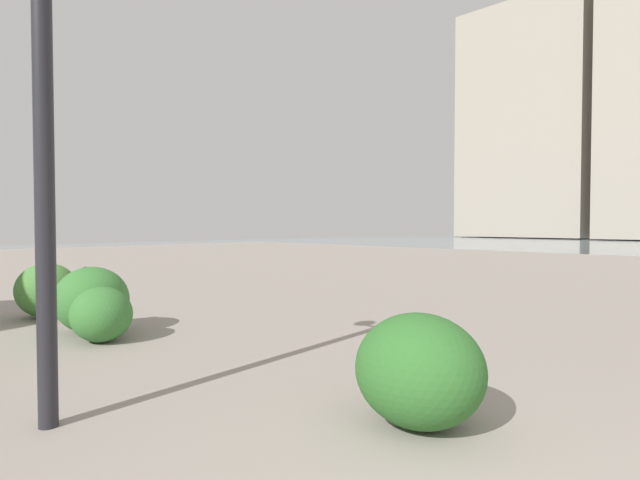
% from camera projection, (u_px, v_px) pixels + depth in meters
% --- Properties ---
extents(building_annex, '(15.46, 10.07, 28.33)m').
position_uv_depth(building_annex, '(530.00, 124.00, 63.31)').
color(building_annex, '#9E9384').
rests_on(building_annex, ground).
extents(lamppost, '(0.98, 0.28, 3.83)m').
position_uv_depth(lamppost, '(43.00, 81.00, 3.69)').
color(lamppost, '#232328').
rests_on(lamppost, ground).
extents(bollard_mid, '(0.13, 0.13, 0.90)m').
position_uv_depth(bollard_mid, '(86.00, 296.00, 7.32)').
color(bollard_mid, '#232328').
rests_on(bollard_mid, ground).
extents(shrub_low, '(1.01, 0.90, 0.85)m').
position_uv_depth(shrub_low, '(419.00, 370.00, 3.76)').
color(shrub_low, '#2D6628').
rests_on(shrub_low, ground).
extents(shrub_round, '(0.84, 0.76, 0.71)m').
position_uv_depth(shrub_round, '(101.00, 314.00, 6.48)').
color(shrub_round, '#387533').
rests_on(shrub_round, ground).
extents(shrub_wide, '(1.04, 0.94, 0.89)m').
position_uv_depth(shrub_wide, '(47.00, 290.00, 8.20)').
color(shrub_wide, '#477F38').
rests_on(shrub_wide, ground).
extents(shrub_tall, '(1.09, 0.98, 0.93)m').
position_uv_depth(shrub_tall, '(92.00, 300.00, 7.04)').
color(shrub_tall, '#387533').
rests_on(shrub_tall, ground).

